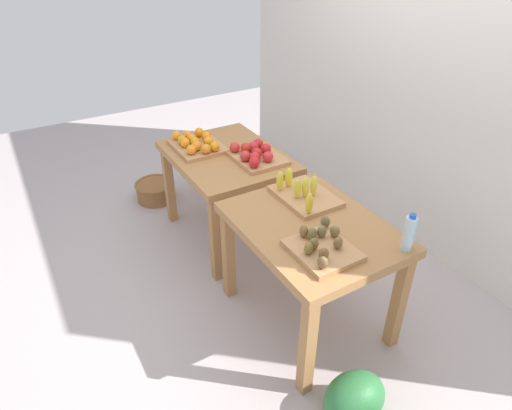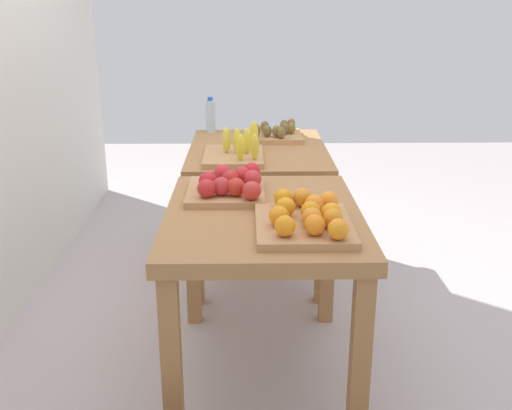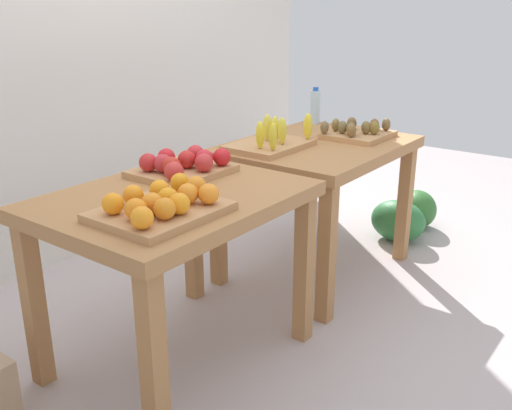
# 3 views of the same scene
# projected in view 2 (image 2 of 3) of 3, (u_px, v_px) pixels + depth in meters

# --- Properties ---
(ground_plane) EXTENTS (8.00, 8.00, 0.00)m
(ground_plane) POSITION_uv_depth(u_px,v_px,m) (260.00, 310.00, 3.25)
(ground_plane) COLOR #B4A8A8
(display_table_left) EXTENTS (1.04, 0.80, 0.77)m
(display_table_left) POSITION_uv_depth(u_px,v_px,m) (263.00, 237.00, 2.51)
(display_table_left) COLOR #A87343
(display_table_left) RESTS_ON ground_plane
(display_table_right) EXTENTS (1.04, 0.80, 0.77)m
(display_table_right) POSITION_uv_depth(u_px,v_px,m) (258.00, 166.00, 3.57)
(display_table_right) COLOR #A87343
(display_table_right) RESTS_ON ground_plane
(orange_bin) EXTENTS (0.45, 0.36, 0.11)m
(orange_bin) POSITION_uv_depth(u_px,v_px,m) (306.00, 218.00, 2.26)
(orange_bin) COLOR tan
(orange_bin) RESTS_ON display_table_left
(apple_bin) EXTENTS (0.41, 0.34, 0.11)m
(apple_bin) POSITION_uv_depth(u_px,v_px,m) (229.00, 186.00, 2.65)
(apple_bin) COLOR tan
(apple_bin) RESTS_ON display_table_left
(banana_crate) EXTENTS (0.44, 0.32, 0.17)m
(banana_crate) POSITION_uv_depth(u_px,v_px,m) (236.00, 152.00, 3.26)
(banana_crate) COLOR tan
(banana_crate) RESTS_ON display_table_right
(kiwi_bin) EXTENTS (0.37, 0.33, 0.10)m
(kiwi_bin) POSITION_uv_depth(u_px,v_px,m) (276.00, 134.00, 3.74)
(kiwi_bin) COLOR tan
(kiwi_bin) RESTS_ON display_table_right
(water_bottle) EXTENTS (0.06, 0.06, 0.23)m
(water_bottle) POSITION_uv_depth(u_px,v_px,m) (211.00, 116.00, 3.92)
(water_bottle) COLOR silver
(water_bottle) RESTS_ON display_table_right
(watermelon_pile) EXTENTS (0.65, 0.40, 0.27)m
(watermelon_pile) POSITION_uv_depth(u_px,v_px,m) (283.00, 203.00, 4.55)
(watermelon_pile) COLOR #306A2D
(watermelon_pile) RESTS_ON ground_plane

